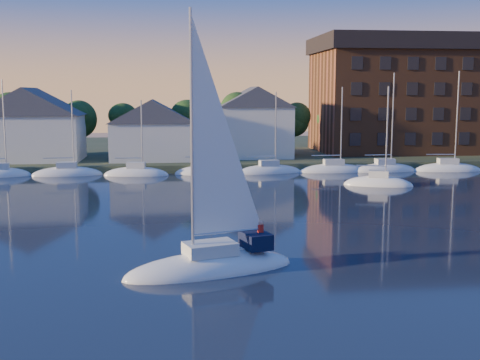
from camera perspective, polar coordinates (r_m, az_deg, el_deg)
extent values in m
plane|color=black|center=(26.66, 1.60, -13.54)|extent=(260.00, 260.00, 0.00)
cube|color=#344126|center=(100.05, -4.49, 2.53)|extent=(160.00, 50.00, 2.00)
cube|color=brown|center=(77.22, -3.86, 0.85)|extent=(120.00, 3.00, 1.00)
cube|color=silver|center=(84.75, -19.15, 3.79)|extent=(13.00, 9.00, 6.00)
cube|color=silver|center=(81.79, -8.26, 3.66)|extent=(11.00, 8.00, 5.00)
cube|color=silver|center=(84.47, 1.33, 4.57)|extent=(10.00, 8.00, 7.00)
cube|color=brown|center=(97.07, 16.34, 7.08)|extent=(30.00, 16.00, 15.00)
cube|color=black|center=(97.33, 16.55, 12.20)|extent=(31.00, 17.00, 2.40)
cylinder|color=#3D2B1B|center=(90.62, -20.91, 3.17)|extent=(0.50, 0.50, 3.50)
sphere|color=#163613|center=(90.38, -21.05, 5.98)|extent=(5.40, 5.40, 5.40)
cylinder|color=#3D2B1B|center=(88.98, -15.90, 3.31)|extent=(0.50, 0.50, 3.50)
sphere|color=#163613|center=(88.73, -16.02, 6.18)|extent=(5.40, 5.40, 5.40)
cylinder|color=#3D2B1B|center=(88.03, -10.75, 3.43)|extent=(0.50, 0.50, 3.50)
sphere|color=#163613|center=(87.78, -10.83, 6.33)|extent=(5.40, 5.40, 5.40)
cylinder|color=#3D2B1B|center=(87.81, -5.53, 3.53)|extent=(0.50, 0.50, 3.50)
sphere|color=#163613|center=(87.56, -5.57, 6.43)|extent=(5.40, 5.40, 5.40)
cylinder|color=#3D2B1B|center=(88.31, -0.32, 3.59)|extent=(0.50, 0.50, 3.50)
sphere|color=#163613|center=(88.06, -0.32, 6.48)|extent=(5.40, 5.40, 5.40)
cylinder|color=#3D2B1B|center=(89.53, 4.79, 3.63)|extent=(0.50, 0.50, 3.50)
sphere|color=#163613|center=(89.28, 4.82, 6.47)|extent=(5.40, 5.40, 5.40)
cylinder|color=#3D2B1B|center=(91.43, 9.72, 3.63)|extent=(0.50, 0.50, 3.50)
sphere|color=#163613|center=(91.19, 9.79, 6.42)|extent=(5.40, 5.40, 5.40)
cylinder|color=#3D2B1B|center=(93.98, 14.42, 3.61)|extent=(0.50, 0.50, 3.50)
sphere|color=#163613|center=(93.75, 14.51, 6.33)|extent=(5.40, 5.40, 5.40)
cylinder|color=#3D2B1B|center=(97.12, 18.84, 3.57)|extent=(0.50, 0.50, 3.50)
sphere|color=#163613|center=(96.90, 18.96, 6.20)|extent=(5.40, 5.40, 5.40)
cylinder|color=#A5A8AD|center=(76.20, -21.60, 4.69)|extent=(0.16, 0.16, 10.00)
ellipsoid|color=white|center=(75.20, -16.02, 0.35)|extent=(7.50, 2.40, 2.20)
cube|color=silver|center=(75.04, -16.06, 1.34)|extent=(2.10, 1.32, 0.70)
cylinder|color=#A5A8AD|center=(74.53, -15.63, 4.90)|extent=(0.16, 0.16, 10.00)
cylinder|color=#A5A8AD|center=(75.09, -16.71, 1.97)|extent=(3.15, 0.12, 0.12)
ellipsoid|color=white|center=(74.30, -9.93, 0.46)|extent=(7.50, 2.40, 2.20)
cube|color=silver|center=(74.14, -9.95, 1.45)|extent=(2.10, 1.32, 0.70)
cylinder|color=#A5A8AD|center=(73.70, -9.46, 5.06)|extent=(0.16, 0.16, 10.00)
cylinder|color=#A5A8AD|center=(74.10, -10.60, 2.09)|extent=(3.15, 0.12, 0.12)
ellipsoid|color=white|center=(74.25, -3.75, 0.56)|extent=(7.50, 2.40, 2.20)
cube|color=silver|center=(74.09, -3.76, 1.55)|extent=(2.10, 1.32, 0.70)
cylinder|color=#A5A8AD|center=(73.73, -3.21, 5.15)|extent=(0.16, 0.16, 10.00)
cylinder|color=#A5A8AD|center=(73.96, -4.41, 2.20)|extent=(3.15, 0.12, 0.12)
ellipsoid|color=white|center=(75.06, 2.36, 0.65)|extent=(7.50, 2.40, 2.20)
cube|color=silver|center=(74.90, 2.36, 1.64)|extent=(2.10, 1.32, 0.70)
cylinder|color=#A5A8AD|center=(74.63, 2.96, 5.19)|extent=(0.16, 0.16, 10.00)
cylinder|color=#A5A8AD|center=(74.68, 1.74, 2.28)|extent=(3.15, 0.12, 0.12)
ellipsoid|color=white|center=(76.70, 8.27, 0.74)|extent=(7.50, 2.40, 2.20)
cube|color=silver|center=(76.54, 8.29, 1.70)|extent=(2.10, 1.32, 0.70)
cylinder|color=#A5A8AD|center=(76.35, 8.91, 5.17)|extent=(0.16, 0.16, 10.00)
cylinder|color=#A5A8AD|center=(76.24, 7.71, 2.33)|extent=(3.15, 0.12, 0.12)
ellipsoid|color=white|center=(79.11, 13.89, 0.81)|extent=(7.50, 2.40, 2.20)
cube|color=silver|center=(78.96, 13.92, 1.74)|extent=(2.10, 1.32, 0.70)
cylinder|color=#A5A8AD|center=(78.86, 14.55, 5.10)|extent=(0.16, 0.16, 10.00)
cylinder|color=#A5A8AD|center=(78.59, 13.38, 2.35)|extent=(3.15, 0.12, 0.12)
ellipsoid|color=white|center=(82.24, 19.12, 0.87)|extent=(7.50, 2.40, 2.20)
cube|color=silver|center=(82.09, 19.16, 1.77)|extent=(2.10, 1.32, 0.70)
cylinder|color=#A5A8AD|center=(82.07, 19.79, 5.00)|extent=(0.16, 0.16, 10.00)
cylinder|color=#A5A8AD|center=(81.66, 18.67, 2.36)|extent=(3.15, 0.12, 0.12)
ellipsoid|color=white|center=(34.13, -2.84, -8.62)|extent=(10.54, 5.99, 2.20)
cube|color=silver|center=(33.77, -2.86, -6.51)|extent=(3.20, 2.51, 0.70)
cylinder|color=#A5A8AD|center=(32.40, -4.60, 4.22)|extent=(0.16, 0.16, 13.37)
cylinder|color=#A5A8AD|center=(33.96, -1.12, -4.94)|extent=(4.07, 1.33, 0.12)
cube|color=black|center=(34.77, 1.50, -5.73)|extent=(1.90, 2.26, 0.90)
ellipsoid|color=white|center=(66.56, 12.96, -0.53)|extent=(7.79, 4.85, 2.20)
cube|color=silver|center=(66.37, 13.00, 0.58)|extent=(2.41, 1.99, 0.70)
cylinder|color=#A5A8AD|center=(65.95, 13.76, 4.42)|extent=(0.16, 0.16, 9.66)
cylinder|color=#A5A8AD|center=(66.28, 12.32, 1.33)|extent=(2.96, 1.16, 0.12)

